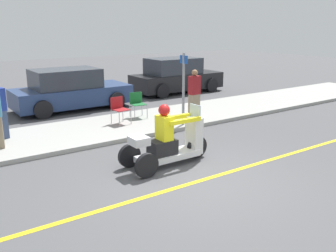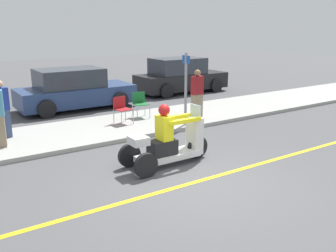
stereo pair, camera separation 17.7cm
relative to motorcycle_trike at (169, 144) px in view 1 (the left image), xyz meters
name	(u,v)px [view 1 (the left image)]	position (x,y,z in m)	size (l,w,h in m)	color
ground_plane	(196,182)	(-0.10, -1.14, -0.51)	(60.00, 60.00, 0.00)	#4C4C4F
lane_stripe	(199,181)	(-0.02, -1.14, -0.50)	(24.00, 0.12, 0.01)	gold
sidewalk_strip	(101,129)	(-0.10, 3.46, -0.45)	(28.00, 2.80, 0.12)	#9E9E99
motorcycle_trike	(169,144)	(0.00, 0.00, 0.00)	(2.19, 0.84, 1.43)	black
spectator_with_child	(194,94)	(3.06, 2.91, 0.38)	(0.39, 0.26, 1.58)	gray
folding_chair_curbside	(119,107)	(0.62, 3.60, 0.12)	(0.51, 0.51, 0.82)	#A5A8AD
folding_chair_set_back	(137,102)	(1.50, 3.99, 0.12)	(0.52, 0.52, 0.82)	#A5A8AD
parked_car_lot_right	(70,90)	(0.29, 6.92, 0.22)	(4.31, 2.04, 1.54)	navy
parked_car_lot_center	(176,76)	(5.71, 7.60, 0.25)	(4.34, 1.93, 1.62)	black
street_sign	(183,86)	(2.15, 2.31, 0.81)	(0.08, 0.36, 2.20)	gray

